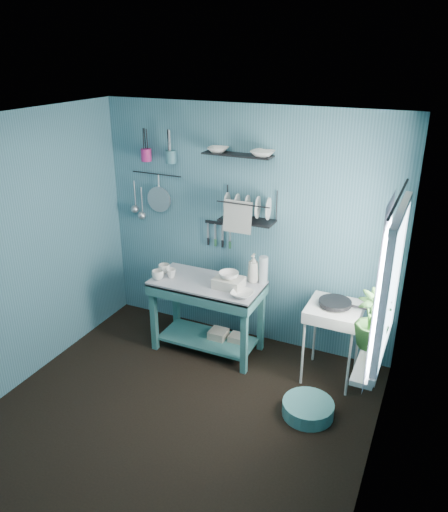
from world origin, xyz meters
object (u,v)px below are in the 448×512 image
at_px(mug_left, 158,275).
at_px(utensil_cup_magenta, 146,155).
at_px(wash_tub, 229,283).
at_px(potted_plant, 372,320).
at_px(utensil_cup_teal, 171,157).
at_px(storage_tin_large, 218,339).
at_px(mug_right, 164,269).
at_px(hotplate_stand, 331,342).
at_px(frying_pan, 335,303).
at_px(floor_basin, 308,409).
at_px(water_bottle, 263,270).
at_px(storage_tin_small, 237,343).
at_px(colander, 159,199).
at_px(work_counter, 207,316).
at_px(mug_mid, 171,273).
at_px(soap_bottle, 253,268).
at_px(dish_rack, 247,206).

bearing_deg(mug_left, utensil_cup_magenta, 127.20).
xyz_separation_m(wash_tub, potted_plant, (1.45, -0.54, 0.22)).
height_order(utensil_cup_teal, storage_tin_large, utensil_cup_teal).
distance_m(mug_right, hotplate_stand, 1.85).
xyz_separation_m(frying_pan, potted_plant, (0.41, -0.62, 0.25)).
bearing_deg(floor_basin, mug_right, 162.16).
bearing_deg(mug_right, water_bottle, 12.17).
distance_m(mug_left, mug_right, 0.16).
bearing_deg(storage_tin_large, water_bottle, 22.04).
bearing_deg(storage_tin_small, mug_left, -162.90).
bearing_deg(wash_tub, storage_tin_large, 154.98).
distance_m(colander, floor_basin, 2.65).
xyz_separation_m(work_counter, utensil_cup_teal, (-0.59, 0.38, 1.54)).
relative_size(work_counter, water_bottle, 4.00).
relative_size(mug_left, utensil_cup_magenta, 0.95).
bearing_deg(water_bottle, floor_basin, -46.72).
relative_size(mug_mid, floor_basin, 0.22).
distance_m(work_counter, floor_basin, 1.42).
xyz_separation_m(mug_mid, colander, (-0.40, 0.47, 0.61)).
distance_m(mug_right, floor_basin, 2.01).
bearing_deg(wash_tub, colander, 157.43).
distance_m(frying_pan, colander, 2.19).
xyz_separation_m(soap_bottle, utensil_cup_magenta, (-1.31, 0.18, 0.99)).
xyz_separation_m(hotplate_stand, dish_rack, (-1.00, 0.27, 1.15)).
bearing_deg(utensil_cup_teal, colander, 170.88).
relative_size(soap_bottle, floor_basin, 0.66).
xyz_separation_m(work_counter, potted_plant, (1.70, -0.56, 0.67)).
distance_m(utensil_cup_magenta, storage_tin_large, 2.10).
relative_size(mug_right, frying_pan, 0.41).
xyz_separation_m(frying_pan, utensil_cup_magenta, (-2.18, 0.32, 1.11)).
height_order(work_counter, mug_right, mug_right).
relative_size(mug_right, soap_bottle, 0.41).
bearing_deg(storage_tin_large, work_counter, -153.43).
relative_size(potted_plant, storage_tin_small, 2.34).
height_order(mug_mid, water_bottle, water_bottle).
bearing_deg(wash_tub, dish_rack, 82.88).
distance_m(dish_rack, floor_basin, 1.98).
bearing_deg(wash_tub, utensil_cup_magenta, 160.76).
bearing_deg(storage_tin_large, utensil_cup_magenta, 161.68).
height_order(work_counter, utensil_cup_magenta, utensil_cup_magenta).
distance_m(work_counter, storage_tin_large, 0.31).
xyz_separation_m(mug_mid, dish_rack, (0.67, 0.39, 0.70)).
relative_size(mug_left, potted_plant, 0.26).
xyz_separation_m(mug_left, soap_bottle, (0.90, 0.36, 0.10)).
height_order(frying_pan, floor_basin, frying_pan).
xyz_separation_m(utensil_cup_teal, colander, (-0.19, 0.03, -0.49)).
bearing_deg(mug_mid, storage_tin_large, 12.91).
bearing_deg(frying_pan, colander, 170.32).
bearing_deg(floor_basin, work_counter, 155.79).
bearing_deg(mug_left, colander, 117.66).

